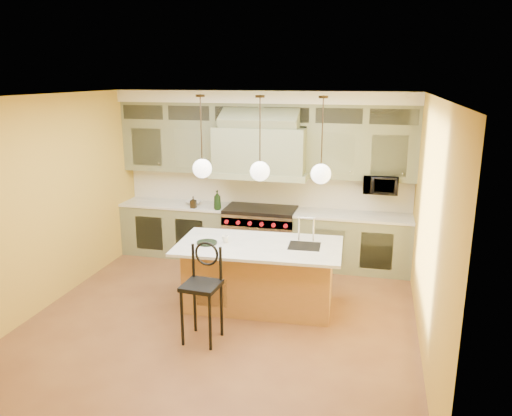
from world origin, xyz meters
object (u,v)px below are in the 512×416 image
(counter_stool, at_px, (202,287))
(microwave, at_px, (381,184))
(kitchen_island, at_px, (260,274))
(range, at_px, (261,234))

(counter_stool, bearing_deg, microwave, 58.99)
(kitchen_island, xyz_separation_m, microwave, (1.56, 1.80, 0.98))
(range, distance_m, microwave, 2.18)
(kitchen_island, height_order, microwave, microwave)
(range, bearing_deg, microwave, 3.12)
(range, height_order, kitchen_island, kitchen_island)
(kitchen_island, bearing_deg, counter_stool, -116.22)
(range, bearing_deg, counter_stool, -91.41)
(kitchen_island, bearing_deg, microwave, 46.21)
(counter_stool, relative_size, microwave, 2.23)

